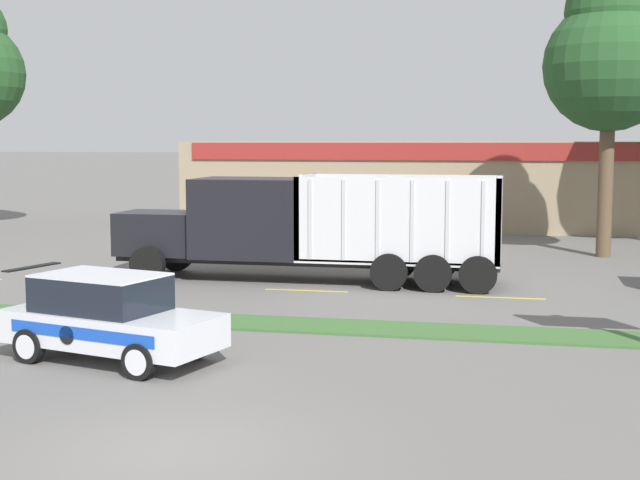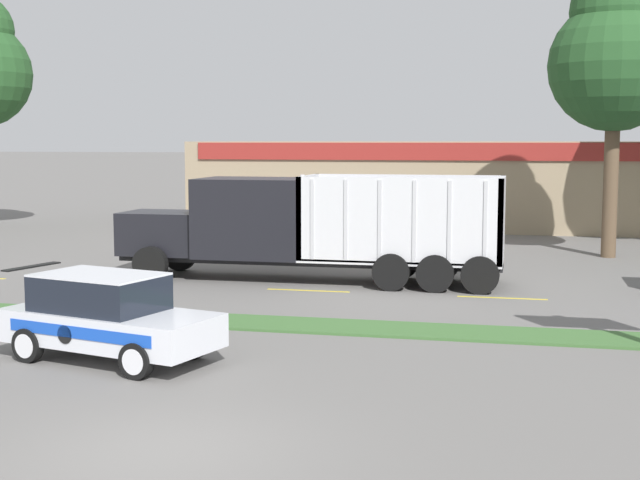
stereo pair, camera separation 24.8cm
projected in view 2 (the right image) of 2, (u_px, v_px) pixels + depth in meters
ground_plane at (161, 451)px, 12.20m from camera, size 600.00×600.00×0.00m
grass_verge at (307, 325)px, 20.37m from camera, size 120.00×1.58×0.06m
centre_line_3 at (132, 284)px, 26.45m from camera, size 2.40×0.14×0.01m
centre_line_4 at (308, 290)px, 25.26m from camera, size 2.40×0.14×0.01m
centre_line_5 at (502, 298)px, 24.07m from camera, size 2.40×0.14×0.01m
dump_truck_mid at (279, 228)px, 27.03m from camera, size 11.73×2.69×3.25m
rally_car at (107, 316)px, 17.18m from camera, size 4.57×2.82×1.72m
store_building_backdrop at (492, 182)px, 46.03m from camera, size 29.10×12.10×4.19m
tree_behind_left at (615, 53)px, 31.70m from camera, size 4.71×4.71×10.44m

